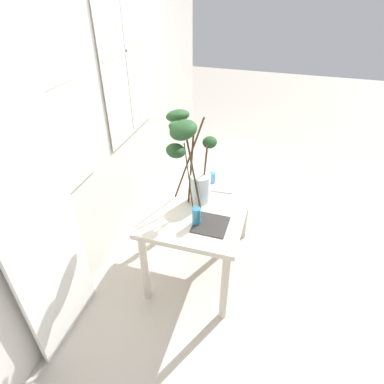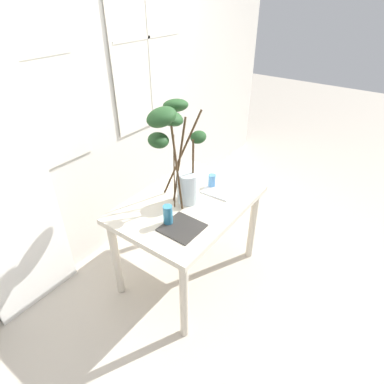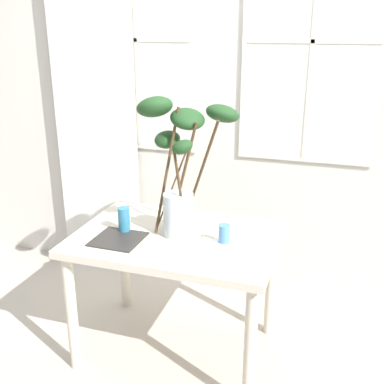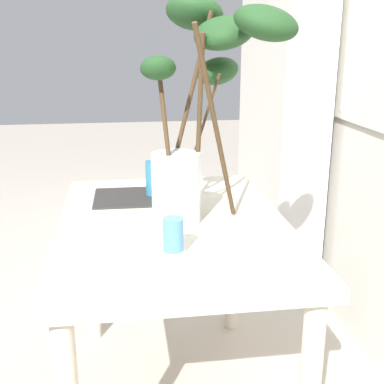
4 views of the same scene
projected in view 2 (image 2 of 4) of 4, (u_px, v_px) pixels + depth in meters
name	position (u px, v px, depth m)	size (l,w,h in m)	color
ground	(189.00, 271.00, 2.85)	(14.00, 14.00, 0.00)	#B7AD9E
back_wall_with_windows	(91.00, 79.00, 2.48)	(5.37, 0.14, 3.02)	beige
dining_table	(189.00, 213.00, 2.50)	(1.11, 0.78, 0.75)	beige
vase_with_branches	(177.00, 147.00, 2.26)	(0.61, 0.51, 0.77)	silver
drinking_glass_blue_left	(168.00, 215.00, 2.18)	(0.07, 0.07, 0.14)	teal
drinking_glass_blue_right	(212.00, 181.00, 2.59)	(0.06, 0.06, 0.11)	#4C84BC
plate_square_left	(182.00, 228.00, 2.17)	(0.26, 0.26, 0.01)	#2D2B28
plate_square_right	(221.00, 190.00, 2.57)	(0.24, 0.24, 0.01)	white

